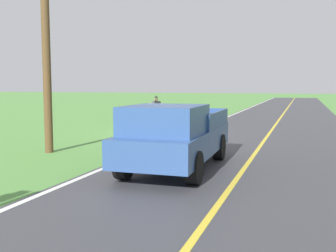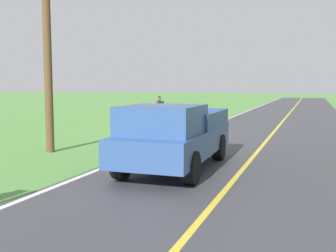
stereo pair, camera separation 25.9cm
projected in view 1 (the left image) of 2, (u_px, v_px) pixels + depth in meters
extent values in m
plane|color=#568E42|center=(166.00, 132.00, 19.69)|extent=(200.00, 200.00, 0.00)
cube|color=#3D3D42|center=(267.00, 136.00, 18.11)|extent=(7.85, 120.00, 0.00)
cube|color=silver|center=(189.00, 133.00, 19.31)|extent=(0.16, 117.60, 0.00)
cube|color=gold|center=(267.00, 136.00, 18.11)|extent=(0.14, 117.60, 0.00)
cylinder|color=navy|center=(157.00, 120.00, 21.77)|extent=(0.18, 0.18, 0.88)
cylinder|color=navy|center=(155.00, 119.00, 22.07)|extent=(0.18, 0.18, 0.88)
cube|color=#3F3F47|center=(156.00, 106.00, 21.85)|extent=(0.41, 0.28, 0.58)
sphere|color=tan|center=(156.00, 99.00, 21.80)|extent=(0.23, 0.23, 0.23)
sphere|color=#4C564C|center=(156.00, 98.00, 21.80)|extent=(0.20, 0.20, 0.20)
cube|color=#234C2D|center=(157.00, 106.00, 22.03)|extent=(0.33, 0.22, 0.44)
cylinder|color=tan|center=(160.00, 108.00, 21.74)|extent=(0.10, 0.10, 0.58)
cylinder|color=tan|center=(152.00, 108.00, 21.94)|extent=(0.10, 0.10, 0.58)
cube|color=maroon|center=(149.00, 123.00, 22.05)|extent=(0.47, 0.22, 0.43)
cube|color=#2D4C84|center=(178.00, 141.00, 11.16)|extent=(2.13, 5.45, 0.70)
cube|color=#2D4C84|center=(165.00, 120.00, 9.96)|extent=(1.89, 2.21, 0.72)
cube|color=black|center=(165.00, 117.00, 9.95)|extent=(1.71, 1.34, 0.43)
cube|color=#2D4C84|center=(218.00, 119.00, 11.85)|extent=(0.18, 3.03, 0.45)
cube|color=#2D4C84|center=(159.00, 117.00, 12.41)|extent=(0.18, 3.03, 0.45)
cube|color=#2D4C84|center=(199.00, 115.00, 13.56)|extent=(1.84, 0.15, 0.45)
cylinder|color=black|center=(194.00, 168.00, 9.27)|extent=(0.32, 0.81, 0.80)
cylinder|color=black|center=(124.00, 163.00, 9.81)|extent=(0.32, 0.81, 0.80)
cylinder|color=black|center=(219.00, 147.00, 12.40)|extent=(0.32, 0.81, 0.80)
cylinder|color=black|center=(165.00, 144.00, 12.94)|extent=(0.32, 0.81, 0.80)
cylinder|color=brown|center=(46.00, 37.00, 13.37)|extent=(0.28, 0.28, 7.91)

